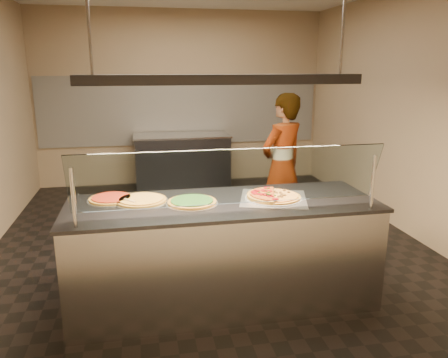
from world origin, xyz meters
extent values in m
cube|color=black|center=(0.00, 0.00, -0.01)|extent=(5.00, 6.00, 0.02)
cube|color=tan|center=(0.00, 3.01, 1.50)|extent=(5.00, 0.02, 3.00)
cube|color=tan|center=(0.00, -3.01, 1.50)|extent=(5.00, 0.02, 3.00)
cube|color=tan|center=(2.51, 0.00, 1.50)|extent=(0.02, 6.00, 3.00)
cube|color=silver|center=(0.00, 2.98, 1.30)|extent=(4.90, 0.02, 1.20)
cube|color=#B7B7BC|center=(-0.09, -1.30, 0.45)|extent=(2.61, 0.90, 0.90)
cube|color=#2F2F33|center=(-0.09, -1.30, 0.92)|extent=(2.65, 0.94, 0.03)
cylinder|color=#B7B7BC|center=(-1.24, -1.70, 1.15)|extent=(0.03, 0.03, 0.44)
cylinder|color=#B7B7BC|center=(1.06, -1.70, 1.15)|extent=(0.03, 0.03, 0.44)
cube|color=white|center=(-0.09, -1.64, 1.23)|extent=(2.41, 0.18, 0.47)
cube|color=silver|center=(0.36, -1.30, 0.93)|extent=(0.70, 0.70, 0.01)
cylinder|color=silver|center=(0.36, -1.30, 0.94)|extent=(0.50, 0.50, 0.01)
cylinder|color=#70080A|center=(0.35, -1.13, 0.99)|extent=(0.06, 0.06, 0.01)
cylinder|color=#70080A|center=(0.33, -1.24, 0.99)|extent=(0.06, 0.06, 0.01)
cylinder|color=#70080A|center=(0.29, -1.21, 0.99)|extent=(0.06, 0.06, 0.01)
cylinder|color=#70080A|center=(0.23, -1.21, 0.99)|extent=(0.06, 0.06, 0.01)
cylinder|color=#70080A|center=(0.20, -1.23, 0.99)|extent=(0.06, 0.06, 0.01)
cylinder|color=#70080A|center=(0.19, -1.29, 0.99)|extent=(0.06, 0.06, 0.01)
cylinder|color=#70080A|center=(0.24, -1.32, 0.99)|extent=(0.06, 0.06, 0.01)
cylinder|color=#70080A|center=(0.28, -1.34, 0.99)|extent=(0.06, 0.06, 0.01)
cylinder|color=#70080A|center=(0.30, -1.36, 0.99)|extent=(0.06, 0.06, 0.01)
cylinder|color=#70080A|center=(0.30, -1.39, 0.99)|extent=(0.06, 0.06, 0.01)
cylinder|color=#70080A|center=(0.32, -1.47, 0.99)|extent=(0.06, 0.06, 0.01)
cube|color=#19590F|center=(0.35, -1.15, 0.99)|extent=(0.02, 0.01, 0.01)
cube|color=#19590F|center=(0.31, -1.22, 0.99)|extent=(0.02, 0.02, 0.01)
cube|color=#19590F|center=(0.32, -1.28, 0.99)|extent=(0.02, 0.02, 0.01)
cube|color=#19590F|center=(0.23, -1.28, 0.99)|extent=(0.02, 0.02, 0.01)
cube|color=#19590F|center=(0.29, -1.30, 0.99)|extent=(0.02, 0.02, 0.01)
cube|color=#19590F|center=(0.29, -1.34, 0.99)|extent=(0.02, 0.02, 0.01)
cube|color=#19590F|center=(0.31, -1.35, 0.99)|extent=(0.02, 0.02, 0.01)
cube|color=#19590F|center=(0.34, -1.38, 0.99)|extent=(0.02, 0.02, 0.01)
sphere|color=#513014|center=(0.38, -1.37, 0.97)|extent=(0.03, 0.03, 0.03)
sphere|color=#513014|center=(0.41, -1.38, 0.97)|extent=(0.03, 0.03, 0.03)
sphere|color=#513014|center=(0.41, -1.35, 0.97)|extent=(0.03, 0.03, 0.03)
sphere|color=#513014|center=(0.44, -1.34, 0.97)|extent=(0.03, 0.03, 0.03)
sphere|color=#513014|center=(0.43, -1.33, 0.97)|extent=(0.03, 0.03, 0.03)
sphere|color=#513014|center=(0.43, -1.30, 0.97)|extent=(0.03, 0.03, 0.03)
sphere|color=#513014|center=(0.51, -1.26, 0.97)|extent=(0.03, 0.03, 0.03)
sphere|color=#513014|center=(0.43, -1.25, 0.97)|extent=(0.03, 0.03, 0.03)
sphere|color=#513014|center=(0.49, -1.20, 0.97)|extent=(0.03, 0.03, 0.03)
sphere|color=#513014|center=(0.40, -1.25, 0.97)|extent=(0.03, 0.03, 0.03)
sphere|color=#513014|center=(0.39, -1.21, 0.97)|extent=(0.03, 0.03, 0.03)
cylinder|color=silver|center=(-0.36, -1.30, 0.93)|extent=(0.44, 0.44, 0.01)
cylinder|color=brown|center=(-0.36, -1.30, 0.95)|extent=(0.41, 0.41, 0.02)
cylinder|color=black|center=(-0.36, -1.30, 0.96)|extent=(0.36, 0.36, 0.01)
cylinder|color=silver|center=(-0.78, -1.15, 0.93)|extent=(0.46, 0.46, 0.01)
cylinder|color=brown|center=(-0.78, -1.15, 0.94)|extent=(0.43, 0.43, 0.02)
cylinder|color=gold|center=(-0.78, -1.15, 0.96)|extent=(0.37, 0.37, 0.01)
cylinder|color=silver|center=(-1.03, -1.06, 0.93)|extent=(0.41, 0.41, 0.01)
cylinder|color=brown|center=(-1.03, -1.06, 0.94)|extent=(0.38, 0.38, 0.02)
cylinder|color=#6C0608|center=(-1.03, -1.06, 0.96)|extent=(0.33, 0.33, 0.01)
cube|color=#B7B7BC|center=(-0.73, -1.24, 0.96)|extent=(0.17, 0.17, 0.00)
cylinder|color=tan|center=(-0.87, -1.21, 0.96)|extent=(0.11, 0.13, 0.02)
cube|color=#2F2F33|center=(-0.06, 2.55, 0.45)|extent=(1.58, 0.70, 0.90)
cube|color=#B7B7BC|center=(-0.06, 2.55, 0.92)|extent=(1.62, 0.74, 0.03)
imported|color=#3E3843|center=(0.92, 0.14, 0.88)|extent=(0.76, 0.68, 1.75)
cube|color=#2F2F33|center=(-0.09, -1.30, 1.95)|extent=(2.30, 0.18, 0.08)
cylinder|color=#B7B7BC|center=(-1.09, -1.30, 2.50)|extent=(0.02, 0.02, 1.01)
cylinder|color=#B7B7BC|center=(0.91, -1.30, 2.50)|extent=(0.02, 0.02, 1.01)
camera|label=1|loc=(-0.77, -4.79, 2.05)|focal=35.00mm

